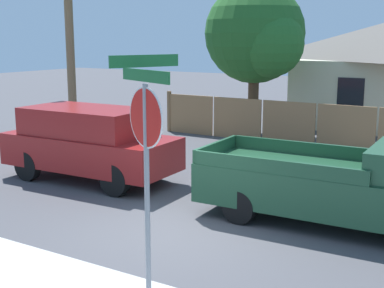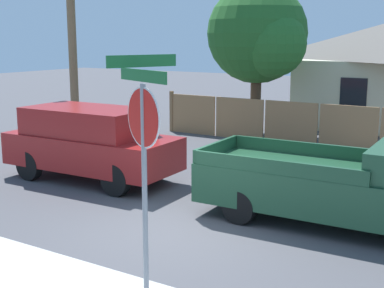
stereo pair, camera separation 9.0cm
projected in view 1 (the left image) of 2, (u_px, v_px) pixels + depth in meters
name	position (u px, v px, depth m)	size (l,w,h in m)	color
ground_plane	(179.00, 231.00, 10.18)	(80.00, 80.00, 0.00)	#47474C
wooden_fence	(377.00, 131.00, 16.79)	(15.84, 0.12, 1.57)	#997047
oak_tree	(258.00, 36.00, 19.58)	(3.89, 3.70, 5.62)	brown
red_suv	(89.00, 142.00, 13.62)	(4.58, 2.03, 1.87)	maroon
orange_pickup	(349.00, 185.00, 10.29)	(5.48, 2.18, 1.67)	#1E472D
stop_sign	(146.00, 140.00, 6.73)	(1.01, 0.91, 3.42)	gray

